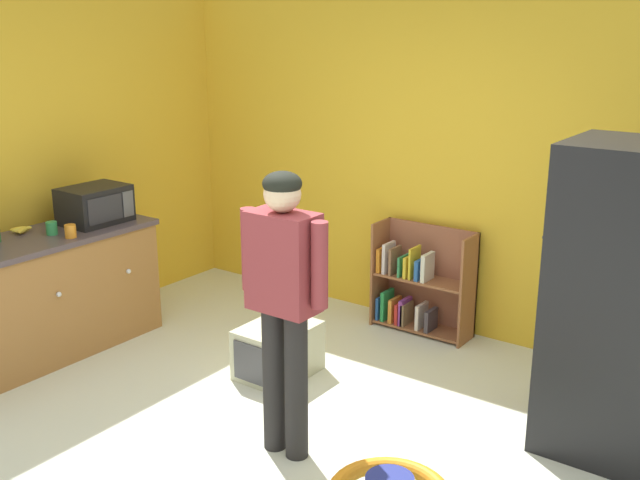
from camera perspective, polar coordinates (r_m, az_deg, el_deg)
ground_plane at (r=4.48m, az=-4.10°, el=-15.96°), size 12.00×12.00×0.00m
back_wall at (r=5.85m, az=10.51°, el=5.82°), size 5.20×0.06×2.70m
left_side_wall at (r=6.37m, az=-18.03°, el=6.14°), size 0.06×2.99×2.70m
kitchen_counter at (r=5.83m, az=-20.85°, el=-4.21°), size 0.65×1.89×0.90m
refrigerator at (r=4.49m, az=21.79°, el=-4.40°), size 0.73×0.68×1.78m
bookshelf at (r=6.03m, az=7.49°, el=-3.45°), size 0.80×0.28×0.85m
standing_person at (r=4.08m, az=-2.76°, el=-3.80°), size 0.57×0.22×1.64m
pet_carrier at (r=5.30m, az=-3.20°, el=-8.34°), size 0.42×0.55×0.36m
microwave at (r=5.98m, az=-16.67°, el=2.58°), size 0.37×0.48×0.28m
banana_bunch at (r=5.88m, az=-21.61°, el=0.75°), size 0.15×0.16×0.04m
green_cup at (r=5.76m, az=-19.64°, el=0.85°), size 0.08×0.08×0.09m
orange_cup at (r=5.63m, az=-18.37°, el=0.64°), size 0.08×0.08×0.09m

